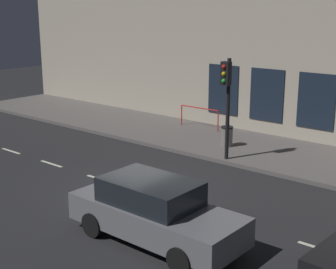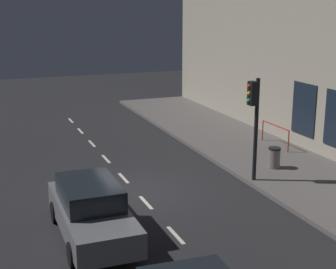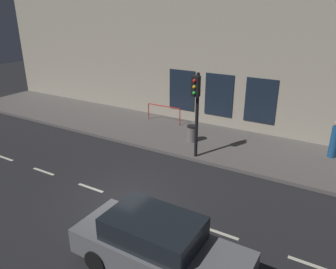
% 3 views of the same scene
% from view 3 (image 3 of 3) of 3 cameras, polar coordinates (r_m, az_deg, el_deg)
% --- Properties ---
extents(ground_plane, '(60.00, 60.00, 0.00)m').
position_cam_3_polar(ground_plane, '(11.98, -7.52, -11.13)').
color(ground_plane, '#232326').
extents(sidewalk, '(4.50, 32.00, 0.15)m').
position_cam_3_polar(sidewalk, '(16.73, 5.58, -0.92)').
color(sidewalk, '#5B5654').
rests_on(sidewalk, ground).
extents(building_facade, '(0.65, 32.00, 7.52)m').
position_cam_3_polar(building_facade, '(18.02, 9.55, 12.69)').
color(building_facade, '#B2A893').
rests_on(building_facade, ground).
extents(lane_centre_line, '(0.12, 27.20, 0.01)m').
position_cam_3_polar(lane_centre_line, '(11.48, -3.46, -12.56)').
color(lane_centre_line, beige).
rests_on(lane_centre_line, ground).
extents(traffic_light, '(0.49, 0.32, 3.72)m').
position_cam_3_polar(traffic_light, '(13.78, 4.91, 5.73)').
color(traffic_light, black).
rests_on(traffic_light, sidewalk).
extents(parked_car_1, '(1.86, 4.57, 1.58)m').
position_cam_3_polar(parked_car_1, '(8.73, -1.71, -18.74)').
color(parked_car_1, slate).
rests_on(parked_car_1, ground).
extents(pedestrian_0, '(0.46, 0.46, 1.69)m').
position_cam_3_polar(pedestrian_0, '(16.06, 26.82, -0.88)').
color(pedestrian_0, '#1E5189').
rests_on(pedestrian_0, sidewalk).
extents(trash_bin, '(0.48, 0.48, 0.82)m').
position_cam_3_polar(trash_bin, '(16.18, 4.12, 0.19)').
color(trash_bin, slate).
rests_on(trash_bin, sidewalk).
extents(red_railing, '(0.05, 2.13, 0.97)m').
position_cam_3_polar(red_railing, '(18.75, -0.73, 4.27)').
color(red_railing, red).
rests_on(red_railing, sidewalk).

